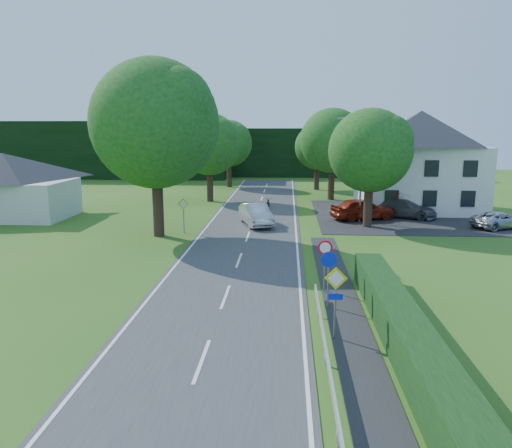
# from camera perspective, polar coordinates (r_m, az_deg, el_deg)

# --- Properties ---
(road) EXTENTS (7.00, 80.00, 0.04)m
(road) POSITION_cam_1_polar(r_m,az_deg,el_deg) (29.42, -1.58, -3.16)
(road) COLOR #3A3A3D
(road) RESTS_ON ground
(footpath) EXTENTS (1.50, 44.00, 0.04)m
(footpath) POSITION_cam_1_polar(r_m,az_deg,el_deg) (12.88, 14.64, -23.50)
(footpath) COLOR #232326
(footpath) RESTS_ON ground
(parking_pad) EXTENTS (14.00, 16.00, 0.04)m
(parking_pad) POSITION_cam_1_polar(r_m,az_deg,el_deg) (43.06, 16.17, 0.96)
(parking_pad) COLOR #232326
(parking_pad) RESTS_ON ground
(line_edge_left) EXTENTS (0.12, 80.00, 0.01)m
(line_edge_left) POSITION_cam_1_polar(r_m,az_deg,el_deg) (29.88, -7.81, -2.99)
(line_edge_left) COLOR white
(line_edge_left) RESTS_ON road
(line_edge_right) EXTENTS (0.12, 80.00, 0.01)m
(line_edge_right) POSITION_cam_1_polar(r_m,az_deg,el_deg) (29.31, 4.77, -3.21)
(line_edge_right) COLOR white
(line_edge_right) RESTS_ON road
(line_centre) EXTENTS (0.12, 80.00, 0.01)m
(line_centre) POSITION_cam_1_polar(r_m,az_deg,el_deg) (29.42, -1.58, -3.12)
(line_centre) COLOR white
(line_centre) RESTS_ON road
(tree_main) EXTENTS (9.40, 9.40, 11.64)m
(tree_main) POSITION_cam_1_polar(r_m,az_deg,el_deg) (33.56, -11.37, 8.41)
(tree_main) COLOR #154916
(tree_main) RESTS_ON ground
(tree_left_far) EXTENTS (7.00, 7.00, 8.58)m
(tree_left_far) POSITION_cam_1_polar(r_m,az_deg,el_deg) (49.08, -5.34, 7.57)
(tree_left_far) COLOR #154916
(tree_left_far) RESTS_ON ground
(tree_right_far) EXTENTS (7.40, 7.40, 9.09)m
(tree_right_far) POSITION_cam_1_polar(r_m,az_deg,el_deg) (50.66, 8.68, 7.89)
(tree_right_far) COLOR #154916
(tree_right_far) RESTS_ON ground
(tree_left_back) EXTENTS (6.60, 6.60, 8.07)m
(tree_left_back) POSITION_cam_1_polar(r_m,az_deg,el_deg) (60.90, -3.11, 8.03)
(tree_left_back) COLOR #154916
(tree_left_back) RESTS_ON ground
(tree_right_back) EXTENTS (6.20, 6.20, 7.56)m
(tree_right_back) POSITION_cam_1_polar(r_m,az_deg,el_deg) (58.60, 7.00, 7.60)
(tree_right_back) COLOR #154916
(tree_right_back) RESTS_ON ground
(tree_right_mid) EXTENTS (7.00, 7.00, 8.58)m
(tree_right_mid) POSITION_cam_1_polar(r_m,az_deg,el_deg) (36.99, 12.85, 6.20)
(tree_right_mid) COLOR #154916
(tree_right_mid) RESTS_ON ground
(treeline_left) EXTENTS (44.00, 6.00, 8.00)m
(treeline_left) POSITION_cam_1_polar(r_m,az_deg,el_deg) (76.84, -20.05, 7.99)
(treeline_left) COLOR black
(treeline_left) RESTS_ON ground
(treeline_right) EXTENTS (30.00, 5.00, 7.00)m
(treeline_right) POSITION_cam_1_polar(r_m,az_deg,el_deg) (74.69, 7.85, 8.10)
(treeline_right) COLOR black
(treeline_right) RESTS_ON ground
(bungalow_left) EXTENTS (11.00, 6.50, 5.20)m
(bungalow_left) POSITION_cam_1_polar(r_m,az_deg,el_deg) (44.80, -26.78, 4.07)
(bungalow_left) COLOR silver
(bungalow_left) RESTS_ON ground
(house_white) EXTENTS (10.60, 8.40, 8.60)m
(house_white) POSITION_cam_1_polar(r_m,az_deg,el_deg) (45.92, 18.12, 6.98)
(house_white) COLOR silver
(house_white) RESTS_ON ground
(streetlight) EXTENTS (2.03, 0.18, 8.00)m
(streetlight) POSITION_cam_1_polar(r_m,az_deg,el_deg) (38.88, 11.76, 6.73)
(streetlight) COLOR gray
(streetlight) RESTS_ON ground
(sign_priority_right) EXTENTS (0.78, 0.09, 2.59)m
(sign_priority_right) POSITION_cam_1_polar(r_m,az_deg,el_deg) (17.35, 9.09, -7.42)
(sign_priority_right) COLOR gray
(sign_priority_right) RESTS_ON ground
(sign_roundabout) EXTENTS (0.64, 0.08, 2.37)m
(sign_roundabout) POSITION_cam_1_polar(r_m,az_deg,el_deg) (20.24, 8.29, -5.06)
(sign_roundabout) COLOR gray
(sign_roundabout) RESTS_ON ground
(sign_speed_limit) EXTENTS (0.64, 0.11, 2.37)m
(sign_speed_limit) POSITION_cam_1_polar(r_m,az_deg,el_deg) (22.13, 7.90, -3.39)
(sign_speed_limit) COLOR gray
(sign_speed_limit) RESTS_ON ground
(sign_priority_left) EXTENTS (0.78, 0.09, 2.44)m
(sign_priority_left) POSITION_cam_1_polar(r_m,az_deg,el_deg) (34.58, -8.29, 1.74)
(sign_priority_left) COLOR gray
(sign_priority_left) RESTS_ON ground
(moving_car) EXTENTS (3.06, 5.11, 1.59)m
(moving_car) POSITION_cam_1_polar(r_m,az_deg,el_deg) (37.05, -0.00, 1.10)
(moving_car) COLOR silver
(moving_car) RESTS_ON road
(motorcycle) EXTENTS (0.85, 1.97, 1.00)m
(motorcycle) POSITION_cam_1_polar(r_m,az_deg,el_deg) (44.83, 1.42, 2.46)
(motorcycle) COLOR black
(motorcycle) RESTS_ON road
(parked_car_red) EXTENTS (5.36, 3.51, 1.70)m
(parked_car_red) POSITION_cam_1_polar(r_m,az_deg,el_deg) (40.15, 12.07, 1.71)
(parked_car_red) COLOR maroon
(parked_car_red) RESTS_ON parking_pad
(parked_car_grey) EXTENTS (5.63, 4.23, 1.52)m
(parked_car_grey) POSITION_cam_1_polar(r_m,az_deg,el_deg) (41.97, 16.47, 1.77)
(parked_car_grey) COLOR #54565A
(parked_car_grey) RESTS_ON parking_pad
(parked_car_silver_b) EXTENTS (4.80, 3.63, 1.21)m
(parked_car_silver_b) POSITION_cam_1_polar(r_m,az_deg,el_deg) (40.06, 26.16, 0.44)
(parked_car_silver_b) COLOR #BAB8C0
(parked_car_silver_b) RESTS_ON parking_pad
(parasol) EXTENTS (2.96, 2.99, 2.09)m
(parasol) POSITION_cam_1_polar(r_m,az_deg,el_deg) (41.62, 15.93, 2.12)
(parasol) COLOR #AB320D
(parasol) RESTS_ON parking_pad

